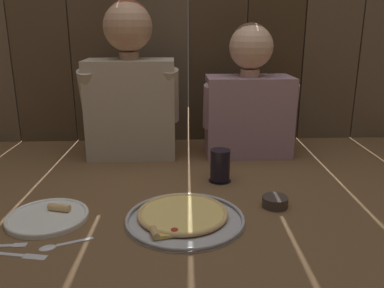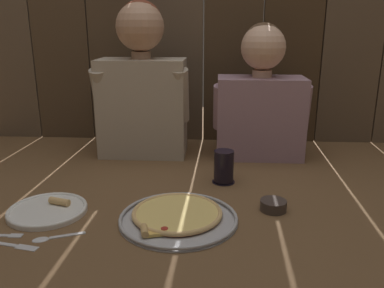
{
  "view_description": "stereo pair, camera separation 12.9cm",
  "coord_description": "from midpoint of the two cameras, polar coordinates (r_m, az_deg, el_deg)",
  "views": [
    {
      "loc": [
        -0.07,
        -1.14,
        0.55
      ],
      "look_at": [
        -0.01,
        0.1,
        0.18
      ],
      "focal_mm": 37.2,
      "sensor_mm": 36.0,
      "label": 1
    },
    {
      "loc": [
        0.06,
        -1.13,
        0.55
      ],
      "look_at": [
        -0.01,
        0.1,
        0.18
      ],
      "focal_mm": 37.2,
      "sensor_mm": 36.0,
      "label": 2
    }
  ],
  "objects": [
    {
      "name": "table_spoon",
      "position": [
        1.14,
        -16.71,
        -12.77
      ],
      "size": [
        0.14,
        0.07,
        0.01
      ],
      "color": "silver",
      "rests_on": "ground"
    },
    {
      "name": "pizza_tray",
      "position": [
        1.19,
        1.05,
        -10.35
      ],
      "size": [
        0.35,
        0.35,
        0.03
      ],
      "color": "#B2B2B7",
      "rests_on": "ground"
    },
    {
      "name": "diner_right",
      "position": [
        1.72,
        11.99,
        6.62
      ],
      "size": [
        0.4,
        0.2,
        0.56
      ],
      "color": "gray",
      "rests_on": "ground"
    },
    {
      "name": "ground_plane",
      "position": [
        1.26,
        3.25,
        -9.23
      ],
      "size": [
        3.2,
        3.2,
        0.0
      ],
      "primitive_type": "plane",
      "color": "brown"
    },
    {
      "name": "table_knife",
      "position": [
        1.14,
        -21.49,
        -13.4
      ],
      "size": [
        0.16,
        0.05,
        0.01
      ],
      "color": "silver",
      "rests_on": "ground"
    },
    {
      "name": "diner_left",
      "position": [
        1.71,
        -5.02,
        8.67
      ],
      "size": [
        0.4,
        0.22,
        0.65
      ],
      "color": "#B2A38E",
      "rests_on": "ground"
    },
    {
      "name": "drinking_glass",
      "position": [
        1.45,
        7.13,
        -3.32
      ],
      "size": [
        0.08,
        0.08,
        0.12
      ],
      "color": "black",
      "rests_on": "ground"
    },
    {
      "name": "table_fork",
      "position": [
        1.2,
        -22.91,
        -12.02
      ],
      "size": [
        0.13,
        0.02,
        0.01
      ],
      "color": "silver",
      "rests_on": "ground"
    },
    {
      "name": "dipping_bowl",
      "position": [
        1.28,
        14.49,
        -8.55
      ],
      "size": [
        0.08,
        0.08,
        0.03
      ],
      "color": "#3D332D",
      "rests_on": "ground"
    },
    {
      "name": "dinner_plate",
      "position": [
        1.28,
        -17.29,
        -9.06
      ],
      "size": [
        0.24,
        0.24,
        0.03
      ],
      "color": "white",
      "rests_on": "ground"
    }
  ]
}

